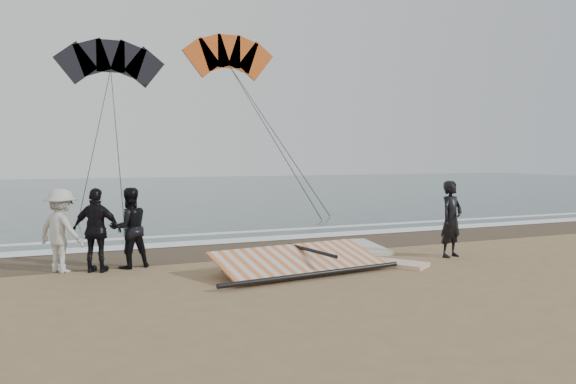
% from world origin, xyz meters
% --- Properties ---
extents(ground, '(120.00, 120.00, 0.00)m').
position_xyz_m(ground, '(0.00, 0.00, 0.00)').
color(ground, '#8C704C').
rests_on(ground, ground).
extents(sea, '(120.00, 54.00, 0.02)m').
position_xyz_m(sea, '(0.00, 33.00, 0.01)').
color(sea, '#233838').
rests_on(sea, ground).
extents(wet_sand, '(120.00, 2.80, 0.01)m').
position_xyz_m(wet_sand, '(0.00, 4.50, 0.01)').
color(wet_sand, '#4C3D2B').
rests_on(wet_sand, ground).
extents(foam_near, '(120.00, 0.90, 0.01)m').
position_xyz_m(foam_near, '(0.00, 5.90, 0.03)').
color(foam_near, white).
rests_on(foam_near, sea).
extents(foam_far, '(120.00, 0.45, 0.01)m').
position_xyz_m(foam_far, '(0.00, 7.60, 0.03)').
color(foam_far, white).
rests_on(foam_far, sea).
extents(man_main, '(0.78, 0.62, 1.88)m').
position_xyz_m(man_main, '(2.50, 1.30, 0.94)').
color(man_main, black).
rests_on(man_main, ground).
extents(board_white, '(1.83, 2.34, 0.09)m').
position_xyz_m(board_white, '(0.35, 1.33, 0.05)').
color(board_white, white).
rests_on(board_white, ground).
extents(board_cream, '(1.11, 2.41, 0.10)m').
position_xyz_m(board_cream, '(1.30, 3.24, 0.05)').
color(board_cream, beige).
rests_on(board_cream, ground).
extents(trio_cluster, '(2.53, 1.39, 1.80)m').
position_xyz_m(trio_cluster, '(-5.72, 3.06, 0.90)').
color(trio_cluster, black).
rests_on(trio_cluster, ground).
extents(sail_rig, '(4.24, 2.14, 0.49)m').
position_xyz_m(sail_rig, '(-1.78, 1.27, 0.19)').
color(sail_rig, black).
rests_on(sail_rig, ground).
extents(kite_red, '(6.20, 7.09, 16.13)m').
position_xyz_m(kite_red, '(3.93, 23.47, 8.42)').
color(kite_red, '#D75419').
rests_on(kite_red, ground).
extents(kite_dark, '(7.45, 8.14, 17.96)m').
position_xyz_m(kite_dark, '(-2.62, 27.19, 8.20)').
color(kite_dark, black).
rests_on(kite_dark, ground).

